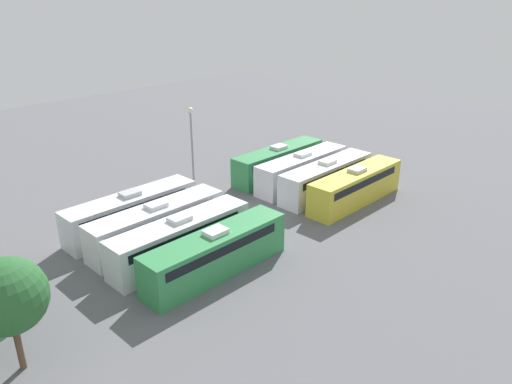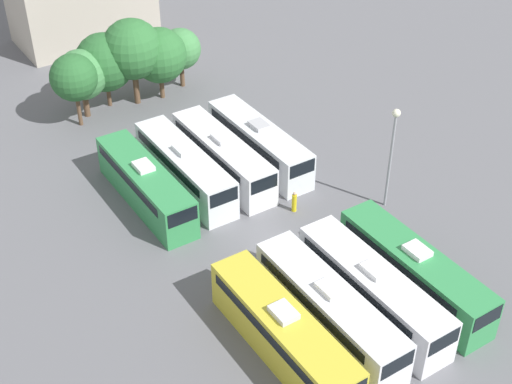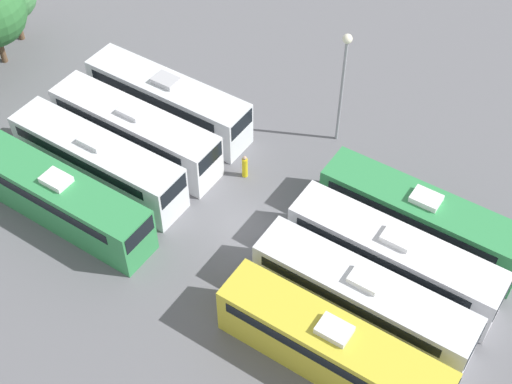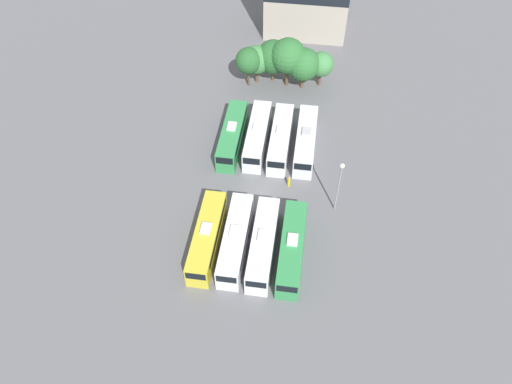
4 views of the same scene
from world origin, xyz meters
The scene contains 11 objects.
ground_plane centered at (0.00, 0.00, 0.00)m, with size 118.35×118.35×0.00m, color slate.
bus_0 centered at (-5.07, -8.91, 1.73)m, with size 2.62×11.81×3.50m.
bus_1 centered at (-1.69, -8.81, 1.73)m, with size 2.62×11.81×3.50m.
bus_2 centered at (1.57, -8.98, 1.73)m, with size 2.62×11.81×3.50m.
bus_3 centered at (4.92, -9.07, 1.73)m, with size 2.62×11.81×3.50m.
bus_4 centered at (-5.15, 8.79, 1.73)m, with size 2.62×11.81×3.50m.
bus_5 centered at (-1.63, 9.22, 1.73)m, with size 2.62×11.81×3.50m.
bus_6 centered at (1.65, 9.02, 1.73)m, with size 2.62×11.81×3.50m.
bus_7 centered at (5.14, 9.15, 1.73)m, with size 2.62×11.81×3.50m.
worker_person centered at (3.54, 1.93, 0.78)m, with size 0.36×0.36×1.68m.
light_pole centered at (9.69, -1.18, 5.49)m, with size 0.60×0.60×8.15m.
Camera 3 is at (-21.87, -15.64, 32.16)m, focal length 50.00 mm.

